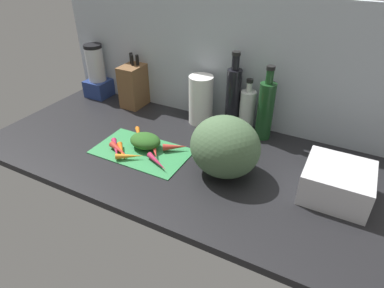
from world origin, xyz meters
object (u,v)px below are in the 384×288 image
blender_appliance (97,74)px  bottle_1 (247,111)px  carrot_6 (119,150)px  carrot_7 (157,162)px  carrot_1 (175,147)px  knife_block (135,85)px  carrot_2 (116,149)px  bottle_0 (233,97)px  carrot_0 (122,151)px  bottle_2 (265,109)px  carrot_3 (139,135)px  dish_rack (337,182)px  paper_towel_roll (201,100)px  carrot_4 (155,150)px  carrot_5 (130,156)px  cutting_board (142,151)px  winter_squash (225,147)px

blender_appliance → bottle_1: (89.75, 0.47, -2.33)cm
carrot_6 → carrot_7: (19.01, 0.36, -0.21)cm
carrot_1 → knife_block: size_ratio=0.38×
carrot_2 → blender_appliance: size_ratio=0.52×
carrot_7 → knife_block: knife_block is taller
carrot_7 → bottle_0: bottle_0 is taller
carrot_0 → bottle_2: bearing=41.3°
carrot_3 → dish_rack: size_ratio=0.59×
carrot_2 → paper_towel_roll: paper_towel_roll is taller
blender_appliance → bottle_1: bearing=0.3°
carrot_4 → paper_towel_roll: paper_towel_roll is taller
carrot_7 → bottle_1: 49.88cm
knife_block → carrot_1: bearing=-36.2°
dish_rack → bottle_1: bearing=146.2°
carrot_5 → dish_rack: size_ratio=0.51×
carrot_1 → blender_appliance: bearing=155.6°
carrot_3 → knife_block: 38.75cm
carrot_5 → paper_towel_roll: size_ratio=0.48×
carrot_4 → paper_towel_roll: 37.12cm
carrot_0 → bottle_0: 56.68cm
carrot_0 → bottle_2: size_ratio=0.36×
cutting_board → carrot_7: 13.15cm
carrot_5 → carrot_7: same height
knife_block → dish_rack: size_ratio=1.23×
carrot_3 → carrot_5: carrot_5 is taller
carrot_4 → paper_towel_roll: (4.18, 35.56, 9.79)cm
blender_appliance → carrot_0: bearing=-41.2°
carrot_1 → carrot_6: carrot_1 is taller
bottle_2 → carrot_7: bearing=-126.0°
carrot_6 → bottle_1: size_ratio=0.48×
blender_appliance → bottle_1: 89.78cm
carrot_0 → bottle_0: bearing=54.2°
dish_rack → bottle_0: bearing=150.0°
bottle_0 → cutting_board: bearing=-124.1°
carrot_0 → dish_rack: bearing=10.0°
carrot_3 → winter_squash: winter_squash is taller
carrot_0 → blender_appliance: blender_appliance is taller
carrot_1 → carrot_6: bearing=-147.7°
blender_appliance → bottle_2: bearing=-0.8°
bottle_0 → bottle_1: (7.33, -0.10, -5.25)cm
paper_towel_roll → carrot_4: bearing=-96.7°
bottle_1 → knife_block: bearing=-179.8°
carrot_6 → carrot_7: carrot_6 is taller
cutting_board → knife_block: bearing=128.3°
carrot_5 → bottle_1: bottle_1 is taller
carrot_0 → bottle_2: bottle_2 is taller
bottle_1 → carrot_6: bearing=-132.5°
carrot_1 → bottle_0: size_ratio=0.29×
carrot_1 → carrot_3: carrot_1 is taller
carrot_0 → paper_towel_roll: bearing=68.9°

